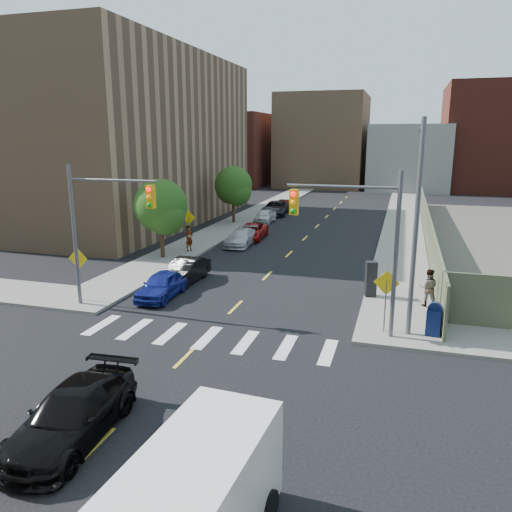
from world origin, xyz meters
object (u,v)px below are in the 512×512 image
Objects in this scene: pedestrian_east at (428,288)px; mailbox at (434,319)px; parked_car_white at (265,216)px; payphone at (371,279)px; parked_car_black at (185,271)px; parked_car_grey at (276,208)px; parked_car_blue at (162,285)px; pedestrian_west at (189,238)px; parked_car_red at (251,231)px; parked_car_maroon at (284,205)px; black_sedan at (73,414)px; cargo_van at (192,510)px; parked_car_silver at (241,237)px.

mailbox is at bearing 92.65° from pedestrian_east.
payphone is at bearing -61.23° from parked_car_white.
parked_car_grey reaches higher than parked_car_black.
pedestrian_west is at bearing 104.36° from parked_car_blue.
parked_car_red is 1.24× the size of parked_car_maroon.
pedestrian_west reaches higher than black_sedan.
pedestrian_west reaches higher than parked_car_maroon.
parked_car_red is 6.68m from pedestrian_west.
mailbox is at bearing 72.99° from cargo_van.
parked_car_black is at bearing -87.05° from parked_car_white.
payphone is (11.65, -29.65, 0.46)m from parked_car_maroon.
parked_car_black is 0.79× the size of parked_car_grey.
parked_car_white is at bearing 12.95° from pedestrian_west.
parked_car_grey reaches higher than black_sedan.
cargo_van reaches higher than parked_car_white.
pedestrian_west is at bearing -88.85° from parked_car_maroon.
parked_car_grey is 41.59m from black_sedan.
parked_car_white is at bearing -55.79° from pedestrian_east.
parked_car_blue is 29.27m from parked_car_grey.
parked_car_white is 40.26m from cargo_van.
cargo_van reaches higher than pedestrian_east.
parked_car_white is at bearing 90.91° from parked_car_blue.
payphone reaches higher than parked_car_red.
parked_car_black is at bearing -137.75° from pedestrian_west.
cargo_van reaches higher than parked_car_blue.
parked_car_black is at bearing -92.63° from parked_car_grey.
parked_car_grey is at bearing 90.99° from parked_car_blue.
pedestrian_east reaches higher than payphone.
pedestrian_east is (16.13, -7.85, 0.00)m from pedestrian_west.
mailbox is (13.40, -1.73, 0.17)m from parked_car_blue.
parked_car_red is 1.18× the size of parked_car_white.
payphone is (-2.90, 4.62, 0.23)m from mailbox.
cargo_van is 2.96× the size of pedestrian_west.
pedestrian_east is (13.29, -11.28, 0.44)m from parked_car_silver.
parked_car_maroon is at bearing 92.08° from black_sedan.
pedestrian_west is at bearing 114.22° from parked_car_black.
parked_car_silver is at bearing 88.45° from parked_car_blue.
parked_car_maroon is (-1.15, 29.61, -0.08)m from parked_car_black.
pedestrian_west is at bearing 117.73° from cargo_van.
black_sedan is 16.58m from payphone.
parked_car_maroon is at bearing 104.96° from cargo_van.
cargo_van is (8.34, -31.10, 0.66)m from parked_car_red.
pedestrian_west is (-1.54, -19.29, 0.34)m from parked_car_grey.
black_sedan is (3.40, -28.06, 0.08)m from parked_car_red.
pedestrian_east reaches higher than parked_car_grey.
parked_car_black is at bearing -91.37° from parked_car_silver.
pedestrian_west is (-13.34, 7.06, 0.01)m from payphone.
pedestrian_east reaches higher than parked_car_silver.
parked_car_blue is at bearing 101.98° from black_sedan.
parked_car_red is 16.78m from payphone.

